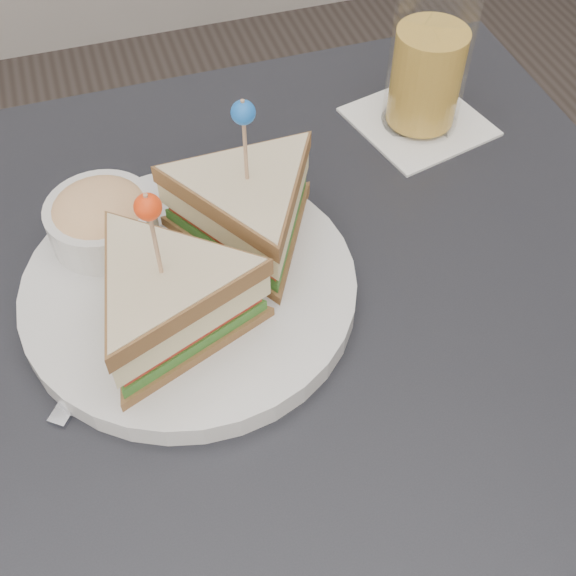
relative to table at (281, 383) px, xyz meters
The scene contains 4 objects.
table is the anchor object (origin of this frame).
plate_meal 0.15m from the table, 128.81° to the left, with size 0.35×0.34×0.17m.
cutlery_knife 0.16m from the table, 161.83° to the left, with size 0.14×0.18×0.01m.
drink_set 0.36m from the table, 44.57° to the left, with size 0.16×0.16×0.17m.
Camera 1 is at (-0.10, -0.35, 1.26)m, focal length 45.00 mm.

